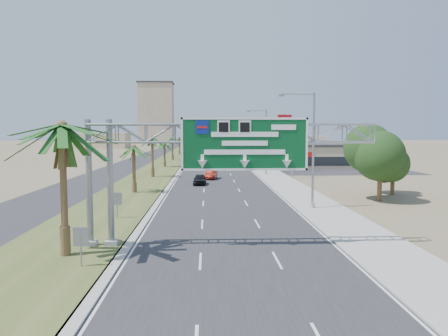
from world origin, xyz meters
The scene contains 31 objects.
ground centered at (0.00, 0.00, 0.00)m, with size 600.00×600.00×0.00m, color #8C7A59.
road centered at (0.00, 110.00, 0.01)m, with size 12.00×300.00×0.02m, color #28282B.
sidewalk_right centered at (8.50, 110.00, 0.05)m, with size 4.00×300.00×0.10m, color #9E9B93.
median_grass centered at (-10.00, 110.00, 0.06)m, with size 7.00×300.00×0.12m, color #3E5224.
opposing_road centered at (-17.00, 110.00, 0.01)m, with size 8.00×300.00×0.02m, color #28282B.
sign_gantry centered at (-1.06, 9.93, 6.06)m, with size 16.75×1.24×7.50m.
palm_near centered at (-9.20, 8.00, 6.93)m, with size 5.70×5.70×8.35m.
palm_row_b centered at (-9.50, 32.00, 4.90)m, with size 3.99×3.99×5.95m.
palm_row_c centered at (-9.50, 48.00, 5.66)m, with size 3.99×3.99×6.75m.
palm_row_d centered at (-9.50, 66.00, 4.42)m, with size 3.99×3.99×5.45m.
palm_row_e centered at (-9.50, 85.00, 5.09)m, with size 3.99×3.99×6.15m.
palm_row_f centered at (-9.50, 110.00, 4.71)m, with size 3.99×3.99×5.75m.
streetlight_near centered at (7.30, 22.00, 4.69)m, with size 3.27×0.44×10.00m.
streetlight_mid centered at (7.30, 52.00, 4.69)m, with size 3.27×0.44×10.00m.
streetlight_far centered at (7.30, 88.00, 4.69)m, with size 3.27×0.44×10.00m.
signal_mast centered at (5.17, 71.97, 4.85)m, with size 10.28×0.71×8.00m.
store_building centered at (22.00, 66.00, 2.00)m, with size 18.00×10.00×4.00m, color tan.
oak_near centered at (15.00, 26.00, 4.53)m, with size 4.50×4.50×6.80m.
oak_far centered at (18.00, 30.00, 3.82)m, with size 3.50×3.50×5.60m.
median_signback_a centered at (-7.80, 6.00, 1.45)m, with size 0.75×0.08×2.08m.
median_signback_b centered at (-8.50, 18.00, 1.45)m, with size 0.75×0.08×2.08m.
tower_distant centered at (-32.00, 250.00, 17.50)m, with size 20.00×16.00×35.00m, color tan.
building_distant_left centered at (-45.00, 160.00, 3.00)m, with size 24.00×14.00×6.00m, color tan.
building_distant_right centered at (30.00, 140.00, 2.50)m, with size 20.00×12.00×5.00m, color tan.
car_left_lane centered at (-2.57, 39.48, 0.66)m, with size 1.56×3.89×1.32m, color black.
car_mid_lane centered at (-1.08, 45.82, 0.66)m, with size 1.40×4.00×1.32m, color #651109.
car_right_lane centered at (2.00, 69.06, 0.68)m, with size 2.25×4.87×1.35m, color gray.
car_far centered at (-2.80, 94.08, 0.74)m, with size 2.08×5.12×1.49m, color black.
pole_sign_red_near centered at (11.10, 56.24, 7.60)m, with size 2.42×0.71×9.60m.
pole_sign_blue centered at (10.60, 46.82, 5.72)m, with size 2.02×0.56×7.73m.
pole_sign_red_far centered at (11.14, 74.91, 5.84)m, with size 2.20×0.86×7.45m.
Camera 1 is at (-1.64, -15.13, 6.73)m, focal length 35.00 mm.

